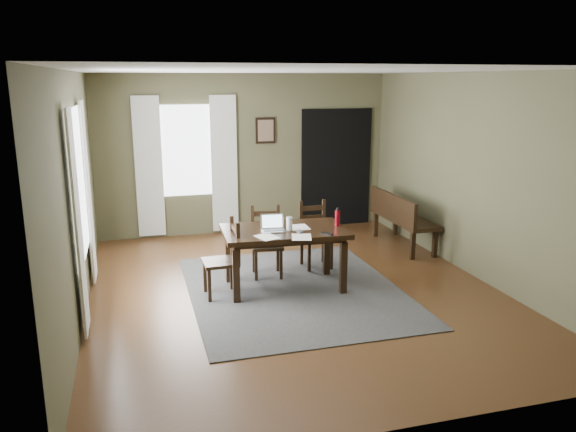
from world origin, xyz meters
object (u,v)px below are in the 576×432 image
object	(u,v)px
chair_end	(224,259)
laptop	(273,226)
chair_back_right	(315,235)
dining_table	(284,236)
bench	(400,215)
water_bottle	(337,217)
chair_back_left	(267,242)

from	to	relation	value
chair_end	laptop	distance (m)	0.72
chair_back_right	dining_table	bearing A→B (deg)	-134.07
chair_back_right	laptop	distance (m)	1.14
dining_table	bench	world-z (taller)	bench
dining_table	chair_back_right	distance (m)	0.98
dining_table	water_bottle	size ratio (longest dim) A/B	6.81
chair_end	bench	size ratio (longest dim) A/B	0.62
chair_back_left	water_bottle	distance (m)	1.06
water_bottle	chair_end	bearing A→B (deg)	-178.39
dining_table	chair_back_right	bearing A→B (deg)	50.23
bench	laptop	xyz separation A→B (m)	(-2.39, -1.29, 0.32)
chair_back_right	bench	distance (m)	1.69
chair_back_left	chair_back_right	distance (m)	0.77
chair_end	bench	distance (m)	3.29
chair_end	laptop	bearing A→B (deg)	92.13
chair_end	chair_back_left	size ratio (longest dim) A/B	1.01
bench	chair_back_left	bearing A→B (deg)	107.46
bench	laptop	distance (m)	2.73
chair_back_left	chair_end	bearing A→B (deg)	-131.61
chair_end	water_bottle	size ratio (longest dim) A/B	4.10
dining_table	laptop	bearing A→B (deg)	-169.87
chair_end	laptop	world-z (taller)	laptop
chair_back_left	water_bottle	xyz separation A→B (m)	(0.80, -0.55, 0.42)
dining_table	chair_back_right	xyz separation A→B (m)	(0.64, 0.70, -0.23)
chair_back_right	water_bottle	xyz separation A→B (m)	(0.06, -0.72, 0.43)
dining_table	chair_back_left	bearing A→B (deg)	104.04
dining_table	chair_end	size ratio (longest dim) A/B	1.66
chair_back_left	laptop	xyz separation A→B (m)	(-0.05, -0.55, 0.37)
chair_end	chair_back_right	world-z (taller)	chair_end
dining_table	bench	size ratio (longest dim) A/B	1.03
dining_table	bench	bearing A→B (deg)	32.30
chair_back_left	laptop	bearing A→B (deg)	-87.94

